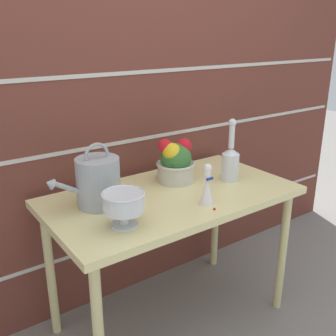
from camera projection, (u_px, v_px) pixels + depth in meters
ground_plane at (171, 318)px, 2.15m from camera, size 12.00×12.00×0.00m
brick_wall at (126, 107)px, 2.11m from camera, size 3.60×0.08×2.20m
patio_table at (172, 208)px, 1.93m from camera, size 1.21×0.66×0.74m
watering_can at (98, 182)px, 1.73m from camera, size 0.34×0.19×0.29m
crystal_pedestal_bowl at (124, 204)px, 1.55m from camera, size 0.18×0.18×0.15m
flower_planter at (176, 162)px, 2.02m from camera, size 0.20×0.20×0.23m
glass_decanter at (230, 161)px, 2.04m from camera, size 0.09×0.09×0.33m
figurine_vase at (207, 188)px, 1.76m from camera, size 0.07×0.07×0.19m
fallen_petal at (214, 209)px, 1.72m from camera, size 0.01×0.01×0.01m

